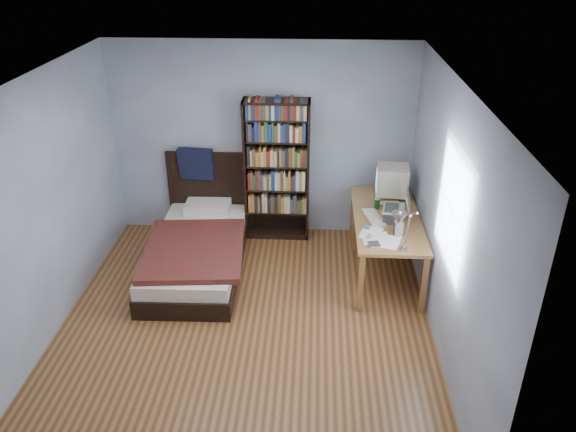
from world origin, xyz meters
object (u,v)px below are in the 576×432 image
object	(u,v)px
crt_monitor	(391,181)
bookshelf	(277,171)
bed	(198,246)
keyboard	(374,218)
laptop	(395,212)
speaker	(398,229)
soda_can	(377,204)
desk_lamp	(400,221)
desk	(381,222)

from	to	relation	value
crt_monitor	bookshelf	size ratio (longest dim) A/B	0.23
bed	keyboard	bearing A→B (deg)	-2.62
laptop	speaker	size ratio (longest dim) A/B	2.31
laptop	soda_can	distance (m)	0.35
desk_lamp	crt_monitor	bearing A→B (deg)	85.53
soda_can	bookshelf	xyz separation A→B (m)	(-1.21, 0.62, 0.13)
soda_can	bookshelf	world-z (taller)	bookshelf
bookshelf	bed	bearing A→B (deg)	-137.90
desk	bookshelf	xyz separation A→B (m)	(-1.31, 0.37, 0.50)
keyboard	bed	world-z (taller)	bed
desk	laptop	distance (m)	0.70
soda_can	desk_lamp	bearing A→B (deg)	-87.88
desk	crt_monitor	size ratio (longest dim) A/B	3.95
laptop	speaker	world-z (taller)	laptop
bookshelf	keyboard	bearing A→B (deg)	-38.05
laptop	desk_lamp	distance (m)	1.16
crt_monitor	soda_can	xyz separation A→B (m)	(-0.18, -0.26, -0.18)
desk_lamp	soda_can	distance (m)	1.46
desk	crt_monitor	distance (m)	0.56
soda_can	laptop	bearing A→B (deg)	-61.61
laptop	bed	distance (m)	2.35
speaker	bed	world-z (taller)	bed
desk	speaker	distance (m)	0.99
desk_lamp	speaker	bearing A→B (deg)	81.06
keyboard	speaker	distance (m)	0.44
soda_can	keyboard	bearing A→B (deg)	-102.41
crt_monitor	bed	xyz separation A→B (m)	(-2.29, -0.44, -0.72)
laptop	speaker	distance (m)	0.34
desk_lamp	speaker	size ratio (longest dim) A/B	4.13
bookshelf	desk	bearing A→B (deg)	-15.75
desk	keyboard	xyz separation A→B (m)	(-0.16, -0.53, 0.33)
desk	bed	world-z (taller)	bed
bed	soda_can	bearing A→B (deg)	4.97
desk_lamp	keyboard	world-z (taller)	desk_lamp
speaker	soda_can	world-z (taller)	speaker
speaker	soda_can	xyz separation A→B (m)	(-0.17, 0.65, -0.03)
keyboard	desk_lamp	bearing A→B (deg)	-97.09
desk_lamp	speaker	world-z (taller)	desk_lamp
crt_monitor	laptop	size ratio (longest dim) A/B	1.12
speaker	soda_can	size ratio (longest dim) A/B	1.45
soda_can	bed	world-z (taller)	bed
speaker	crt_monitor	bearing A→B (deg)	83.55
speaker	bed	size ratio (longest dim) A/B	0.08
laptop	crt_monitor	bearing A→B (deg)	88.68
desk	keyboard	bearing A→B (deg)	-106.59
bookshelf	soda_can	bearing A→B (deg)	-27.25
desk	speaker	bearing A→B (deg)	-85.69
crt_monitor	bookshelf	xyz separation A→B (m)	(-1.39, 0.36, -0.05)
desk	soda_can	size ratio (longest dim) A/B	14.79
desk	keyboard	distance (m)	0.64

